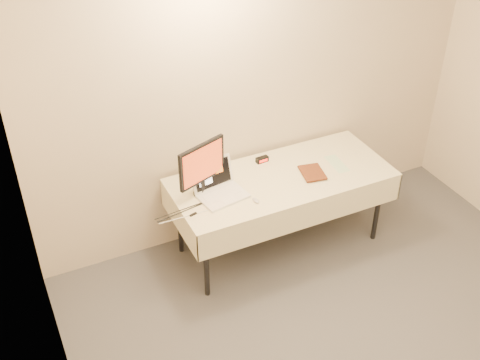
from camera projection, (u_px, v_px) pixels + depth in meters
name	position (u px, v px, depth m)	size (l,w,h in m)	color
back_wall	(258.00, 88.00, 4.99)	(4.00, 0.10, 2.70)	beige
table	(281.00, 183.00, 5.04)	(1.86, 0.81, 0.74)	black
laptop	(219.00, 187.00, 4.77)	(0.41, 0.37, 0.25)	white
monitor	(202.00, 165.00, 4.65)	(0.43, 0.20, 0.46)	black
book	(303.00, 163.00, 4.94)	(0.18, 0.02, 0.24)	#99441B
alarm_clock	(262.00, 159.00, 5.18)	(0.11, 0.06, 0.05)	black
clicker	(256.00, 200.00, 4.71)	(0.04, 0.08, 0.02)	#B7B7BA
paper_form	(337.00, 164.00, 5.16)	(0.11, 0.28, 0.00)	#C2E5B6
usb_dongle	(193.00, 214.00, 4.58)	(0.06, 0.02, 0.01)	black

